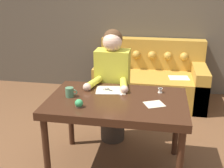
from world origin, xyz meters
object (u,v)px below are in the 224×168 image
at_px(dining_table, 117,107).
at_px(person, 112,87).
at_px(couch, 150,81).
at_px(mug, 70,92).
at_px(pin_cushion, 79,104).
at_px(thread_spool, 160,90).
at_px(scissors, 110,91).

height_order(dining_table, person, person).
relative_size(couch, mug, 14.35).
bearing_deg(mug, pin_cushion, -54.32).
height_order(person, thread_spool, person).
distance_m(couch, thread_spool, 1.64).
height_order(dining_table, thread_spool, thread_spool).
bearing_deg(mug, thread_spool, 17.09).
bearing_deg(pin_cushion, person, 78.33).
xyz_separation_m(dining_table, mug, (-0.44, -0.02, 0.12)).
xyz_separation_m(couch, scissors, (-0.34, -1.61, 0.43)).
xyz_separation_m(scissors, thread_spool, (0.48, 0.04, 0.02)).
xyz_separation_m(mug, thread_spool, (0.83, 0.25, -0.02)).
xyz_separation_m(couch, thread_spool, (0.15, -1.57, 0.45)).
xyz_separation_m(scissors, mug, (-0.35, -0.22, 0.04)).
height_order(dining_table, couch, couch).
relative_size(couch, person, 1.25).
bearing_deg(thread_spool, person, 150.24).
xyz_separation_m(dining_table, couch, (0.24, 1.81, -0.35)).
relative_size(mug, pin_cushion, 1.58).
bearing_deg(pin_cushion, thread_spool, 34.22).
bearing_deg(thread_spool, scissors, -175.53).
height_order(mug, pin_cushion, mug).
relative_size(person, mug, 11.46).
bearing_deg(couch, person, -106.42).
xyz_separation_m(scissors, pin_cushion, (-0.20, -0.42, 0.03)).
distance_m(person, scissors, 0.35).
bearing_deg(pin_cushion, couch, 75.33).
height_order(couch, mug, couch).
xyz_separation_m(couch, mug, (-0.68, -1.83, 0.47)).
bearing_deg(scissors, person, 96.71).
bearing_deg(mug, person, 61.06).
relative_size(dining_table, scissors, 5.56).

